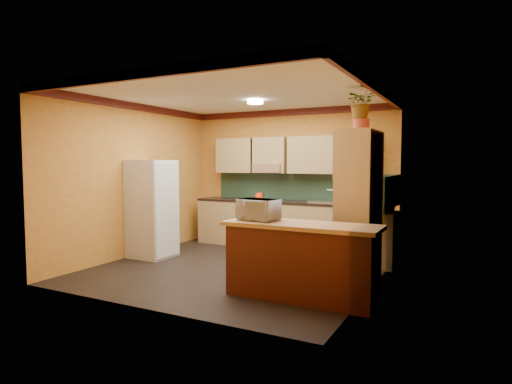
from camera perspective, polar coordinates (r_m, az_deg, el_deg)
room_shell at (r=6.87m, az=-1.18°, el=7.53°), size 4.24×4.24×2.72m
base_cabinets_back at (r=8.31m, az=3.83°, el=-4.48°), size 3.65×0.60×0.88m
countertop_back at (r=8.26m, az=3.85°, el=-1.33°), size 3.65×0.62×0.04m
stove at (r=8.58m, az=-0.01°, el=-4.11°), size 0.58×0.58×0.91m
kettle at (r=8.43m, az=0.44°, el=-0.53°), size 0.20×0.20×0.18m
sink at (r=7.98m, az=8.96°, el=-1.30°), size 0.48×0.40×0.03m
base_cabinets_right at (r=7.16m, az=14.99°, el=-5.98°), size 0.60×0.80×0.88m
countertop_right at (r=7.10m, az=15.05°, el=-2.32°), size 0.62×0.80×0.04m
fridge at (r=7.71m, az=-13.71°, el=-2.18°), size 0.68×0.66×1.70m
pantry at (r=6.12m, az=13.57°, el=-1.88°), size 0.48×0.90×2.10m
fern_pot at (r=6.16m, az=13.86°, el=8.68°), size 0.22×0.22×0.16m
fern at (r=6.19m, az=13.91°, el=11.50°), size 0.49×0.45×0.45m
breakfast_bar at (r=5.29m, az=6.02°, el=-9.42°), size 1.80×0.55×0.88m
bar_top at (r=5.20m, az=6.06°, el=-4.43°), size 1.90×0.65×0.05m
microwave at (r=5.41m, az=0.34°, el=-2.37°), size 0.52×0.38×0.27m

